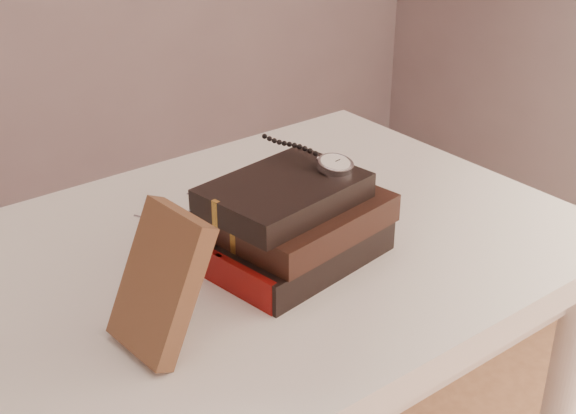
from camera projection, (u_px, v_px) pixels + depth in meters
table at (203, 327)px, 1.00m from camera, size 1.00×0.60×0.75m
book_stack at (295, 223)px, 0.95m from camera, size 0.23×0.17×0.11m
journal at (160, 282)px, 0.79m from camera, size 0.09×0.10×0.15m
pocket_watch at (329, 162)px, 0.96m from camera, size 0.05×0.15×0.02m
eyeglasses at (208, 217)px, 0.94m from camera, size 0.10×0.11×0.04m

